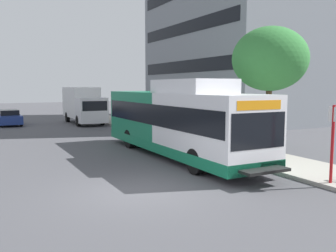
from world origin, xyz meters
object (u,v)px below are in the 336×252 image
(transit_bus, at_px, (177,121))
(street_tree_near_stop, at_px, (270,59))
(bus_stop_sign_pole, at_px, (333,138))
(box_truck_background, at_px, (83,104))
(parked_car_far_lane, at_px, (9,117))

(transit_bus, bearing_deg, street_tree_near_stop, -25.98)
(bus_stop_sign_pole, distance_m, box_truck_background, 24.73)
(parked_car_far_lane, bearing_deg, box_truck_background, -14.14)
(transit_bus, distance_m, bus_stop_sign_pole, 7.35)
(street_tree_near_stop, distance_m, parked_car_far_lane, 23.58)
(bus_stop_sign_pole, bearing_deg, street_tree_near_stop, 68.97)
(street_tree_near_stop, relative_size, box_truck_background, 0.86)
(bus_stop_sign_pole, relative_size, parked_car_far_lane, 0.58)
(bus_stop_sign_pole, xyz_separation_m, street_tree_near_stop, (1.99, 5.17, 2.96))
(transit_bus, relative_size, box_truck_background, 1.75)
(bus_stop_sign_pole, distance_m, parked_car_far_lane, 27.38)
(transit_bus, xyz_separation_m, box_truck_background, (0.08, 17.56, 0.04))
(bus_stop_sign_pole, relative_size, box_truck_background, 0.37)
(box_truck_background, bearing_deg, bus_stop_sign_pole, -85.68)
(box_truck_background, bearing_deg, street_tree_near_stop, -78.81)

